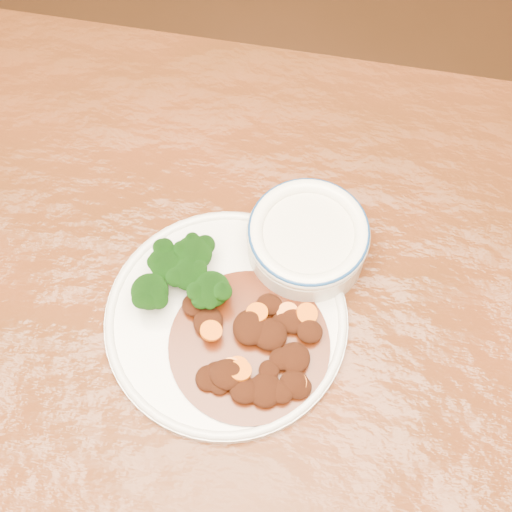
{
  "coord_description": "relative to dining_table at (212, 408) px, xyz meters",
  "views": [
    {
      "loc": [
        0.07,
        -0.18,
        1.46
      ],
      "look_at": [
        0.04,
        0.14,
        0.77
      ],
      "focal_mm": 50.0,
      "sensor_mm": 36.0,
      "label": 1
    }
  ],
  "objects": [
    {
      "name": "broccoli_florets",
      "position": [
        -0.04,
        0.11,
        0.12
      ],
      "size": [
        0.1,
        0.09,
        0.04
      ],
      "color": "#669D51",
      "rests_on": "dinner_plate"
    },
    {
      "name": "dinner_plate",
      "position": [
        0.01,
        0.07,
        0.09
      ],
      "size": [
        0.25,
        0.25,
        0.02
      ],
      "rotation": [
        0.0,
        0.0,
        -0.13
      ],
      "color": "silver",
      "rests_on": "dining_table"
    },
    {
      "name": "ground",
      "position": [
        -0.0,
        0.0,
        -0.67
      ],
      "size": [
        4.0,
        4.0,
        0.0
      ],
      "primitive_type": "plane",
      "color": "#402410",
      "rests_on": "ground"
    },
    {
      "name": "dining_table",
      "position": [
        0.0,
        0.0,
        0.0
      ],
      "size": [
        1.58,
        1.04,
        0.75
      ],
      "rotation": [
        0.0,
        0.0,
        -0.1
      ],
      "color": "#59240F",
      "rests_on": "ground"
    },
    {
      "name": "mince_stew",
      "position": [
        0.05,
        0.04,
        0.1
      ],
      "size": [
        0.16,
        0.16,
        0.03
      ],
      "color": "#4C1908",
      "rests_on": "dinner_plate"
    },
    {
      "name": "dip_bowl",
      "position": [
        0.09,
        0.16,
        0.11
      ],
      "size": [
        0.13,
        0.13,
        0.06
      ],
      "rotation": [
        0.0,
        0.0,
        0.1
      ],
      "color": "white",
      "rests_on": "dining_table"
    }
  ]
}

